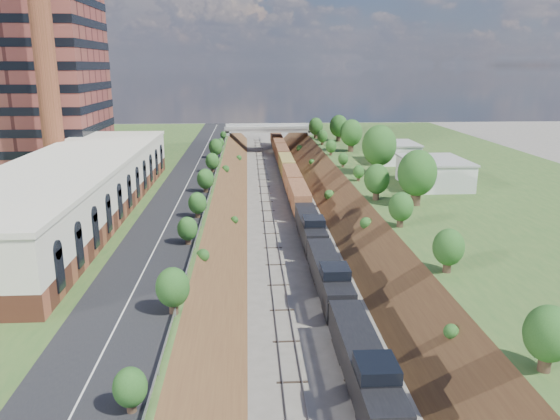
{
  "coord_description": "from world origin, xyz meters",
  "views": [
    {
      "loc": [
        -5.69,
        -30.94,
        23.46
      ],
      "look_at": [
        -1.83,
        34.71,
        6.0
      ],
      "focal_mm": 35.0,
      "sensor_mm": 36.0,
      "label": 1
    }
  ],
  "objects": [
    {
      "name": "embankment_left",
      "position": [
        -11.0,
        60.0,
        0.0
      ],
      "size": [
        10.0,
        180.0,
        10.0
      ],
      "primitive_type": "cube",
      "rotation": [
        0.0,
        0.79,
        0.0
      ],
      "color": "brown",
      "rests_on": "ground"
    },
    {
      "name": "white_building_near",
      "position": [
        23.5,
        52.0,
        7.0
      ],
      "size": [
        9.0,
        12.0,
        4.0
      ],
      "primitive_type": "cube",
      "color": "silver",
      "rests_on": "platform_right"
    },
    {
      "name": "tree_right_large",
      "position": [
        17.0,
        40.0,
        9.38
      ],
      "size": [
        5.25,
        5.25,
        7.61
      ],
      "color": "#473323",
      "rests_on": "platform_right"
    },
    {
      "name": "rail_left_track",
      "position": [
        -2.6,
        60.0,
        0.09
      ],
      "size": [
        1.58,
        180.0,
        0.18
      ],
      "primitive_type": "cube",
      "color": "gray",
      "rests_on": "ground"
    },
    {
      "name": "road",
      "position": [
        -15.5,
        60.0,
        5.05
      ],
      "size": [
        8.0,
        180.0,
        0.1
      ],
      "primitive_type": "cube",
      "color": "black",
      "rests_on": "platform_left"
    },
    {
      "name": "platform_right",
      "position": [
        33.0,
        60.0,
        2.5
      ],
      "size": [
        44.0,
        180.0,
        5.0
      ],
      "primitive_type": "cube",
      "color": "#315724",
      "rests_on": "ground"
    },
    {
      "name": "commercial_building",
      "position": [
        -28.0,
        38.0,
        8.51
      ],
      "size": [
        14.3,
        62.3,
        7.0
      ],
      "color": "brown",
      "rests_on": "platform_left"
    },
    {
      "name": "white_building_far",
      "position": [
        23.0,
        74.0,
        6.8
      ],
      "size": [
        8.0,
        10.0,
        3.6
      ],
      "primitive_type": "cube",
      "color": "silver",
      "rests_on": "platform_right"
    },
    {
      "name": "overpass",
      "position": [
        0.0,
        122.0,
        4.92
      ],
      "size": [
        24.5,
        8.3,
        7.4
      ],
      "color": "gray",
      "rests_on": "ground"
    },
    {
      "name": "rail_right_track",
      "position": [
        2.6,
        60.0,
        0.09
      ],
      "size": [
        1.58,
        180.0,
        0.18
      ],
      "primitive_type": "cube",
      "color": "gray",
      "rests_on": "ground"
    },
    {
      "name": "tree_left_crest",
      "position": [
        -11.8,
        20.0,
        7.04
      ],
      "size": [
        2.45,
        2.45,
        3.55
      ],
      "color": "#473323",
      "rests_on": "platform_left"
    },
    {
      "name": "platform_left",
      "position": [
        -33.0,
        60.0,
        2.5
      ],
      "size": [
        44.0,
        180.0,
        5.0
      ],
      "primitive_type": "cube",
      "color": "#315724",
      "rests_on": "ground"
    },
    {
      "name": "freight_train",
      "position": [
        2.6,
        70.42,
        2.44
      ],
      "size": [
        2.78,
        142.33,
        4.55
      ],
      "color": "black",
      "rests_on": "ground"
    },
    {
      "name": "highrise_tower",
      "position": [
        -44.0,
        72.0,
        32.88
      ],
      "size": [
        22.0,
        22.0,
        53.9
      ],
      "color": "brown",
      "rests_on": "platform_left"
    },
    {
      "name": "smokestack",
      "position": [
        -36.0,
        56.0,
        25.0
      ],
      "size": [
        3.2,
        3.2,
        40.0
      ],
      "primitive_type": "cylinder",
      "color": "brown",
      "rests_on": "platform_left"
    },
    {
      "name": "embankment_right",
      "position": [
        11.0,
        60.0,
        0.0
      ],
      "size": [
        10.0,
        180.0,
        10.0
      ],
      "primitive_type": "cube",
      "rotation": [
        0.0,
        0.79,
        0.0
      ],
      "color": "brown",
      "rests_on": "ground"
    },
    {
      "name": "guardrail",
      "position": [
        -11.4,
        59.8,
        5.55
      ],
      "size": [
        0.1,
        171.0,
        0.7
      ],
      "color": "#99999E",
      "rests_on": "platform_left"
    }
  ]
}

